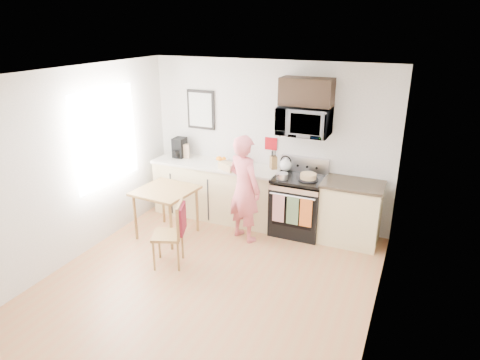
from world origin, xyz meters
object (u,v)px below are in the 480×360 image
at_px(person, 244,189).
at_px(cake, 308,177).
at_px(microwave, 304,121).
at_px(chair, 177,226).
at_px(range, 298,206).
at_px(dining_table, 166,195).

distance_m(person, cake, 0.97).
bearing_deg(microwave, chair, -125.39).
relative_size(range, dining_table, 1.43).
relative_size(microwave, chair, 0.83).
xyz_separation_m(dining_table, chair, (0.61, -0.68, -0.09)).
bearing_deg(dining_table, microwave, 29.17).
bearing_deg(dining_table, person, 18.77).
height_order(person, cake, person).
bearing_deg(range, person, -142.61).
bearing_deg(person, chair, 87.41).
xyz_separation_m(dining_table, cake, (1.97, 0.83, 0.30)).
relative_size(range, microwave, 1.53).
height_order(chair, cake, cake).
bearing_deg(range, chair, -127.13).
xyz_separation_m(range, dining_table, (-1.82, -0.91, 0.24)).
height_order(microwave, cake, microwave).
distance_m(microwave, chair, 2.39).
relative_size(microwave, dining_table, 0.94).
height_order(person, dining_table, person).
xyz_separation_m(person, dining_table, (-1.13, -0.38, -0.14)).
distance_m(range, cake, 0.56).
bearing_deg(dining_table, chair, -48.33).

